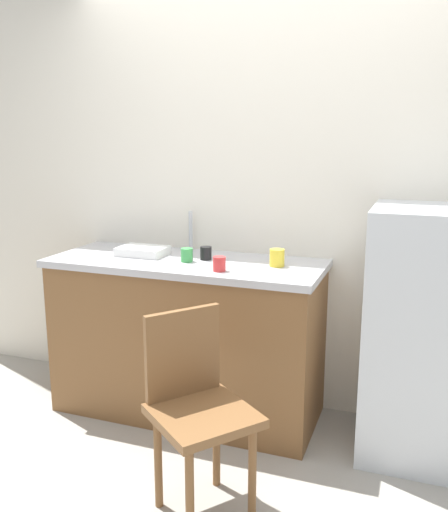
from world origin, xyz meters
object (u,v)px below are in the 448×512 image
dish_tray (143,251)px  cup_black (206,253)px  refrigerator (431,335)px  cup_green (187,255)px  cup_yellow (277,258)px  chair (197,404)px  cup_red (219,264)px

dish_tray → cup_black: bearing=2.8°
refrigerator → cup_green: (-1.32, -0.06, 0.33)m
cup_yellow → cup_black: cup_yellow is taller
cup_green → dish_tray: bearing=167.9°
chair → cup_black: size_ratio=11.81×
refrigerator → cup_red: size_ratio=16.85×
cup_black → refrigerator: bearing=-1.3°
cup_yellow → cup_green: cup_yellow is taller
dish_tray → cup_black: (0.40, 0.02, 0.01)m
cup_green → cup_red: 0.29m
cup_yellow → cup_green: size_ratio=1.23×
dish_tray → cup_black: cup_black is taller
cup_yellow → cup_red: size_ratio=1.23×
chair → cup_green: bearing=64.9°
cup_green → cup_black: size_ratio=1.02×
dish_tray → chair: bearing=-50.0°
chair → cup_yellow: 0.96m
dish_tray → cup_red: 0.60m
chair → cup_black: cup_black is taller
refrigerator → cup_yellow: bearing=179.3°
cup_black → cup_red: bearing=-53.6°
cup_green → cup_black: bearing=47.2°
refrigerator → cup_black: 1.28m
cup_yellow → cup_black: bearing=177.5°
dish_tray → cup_green: (0.32, -0.07, 0.01)m
cup_yellow → cup_green: (-0.50, -0.07, -0.01)m
chair → cup_green: 0.97m
chair → refrigerator: bearing=-10.6°
refrigerator → dish_tray: refrigerator is taller
dish_tray → cup_black: size_ratio=3.71×
refrigerator → cup_green: 1.36m
chair → cup_red: size_ratio=11.60×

